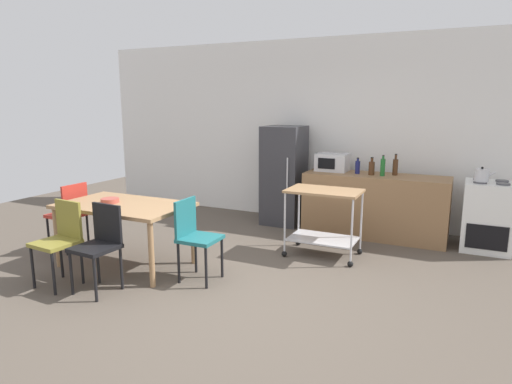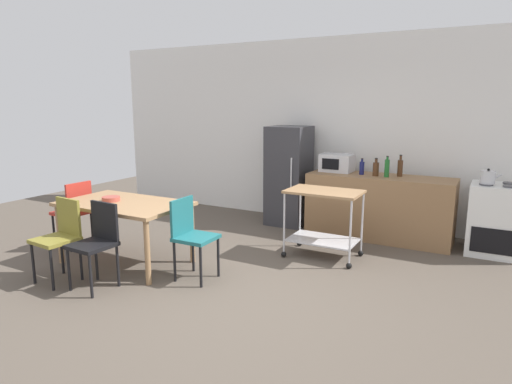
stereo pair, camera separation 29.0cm
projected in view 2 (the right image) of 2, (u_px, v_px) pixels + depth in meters
ground_plane at (228, 291)px, 4.57m from camera, size 12.00×12.00×0.00m
back_wall at (334, 132)px, 7.03m from camera, size 8.40×0.12×2.90m
kitchen_counter at (379, 207)px, 6.29m from camera, size 2.00×0.64×0.90m
dining_table at (124, 209)px, 5.27m from camera, size 1.50×0.90×0.75m
chair_black at (97, 239)px, 4.59m from camera, size 0.42×0.42×0.89m
chair_olive at (60, 234)px, 4.77m from camera, size 0.43×0.43×0.89m
chair_teal at (191, 233)px, 4.82m from camera, size 0.41×0.41×0.89m
chair_red at (75, 209)px, 5.87m from camera, size 0.42×0.42×0.89m
stove_oven at (494, 219)px, 5.63m from camera, size 0.60×0.61×0.92m
refrigerator at (289, 176)px, 7.00m from camera, size 0.60×0.63×1.55m
kitchen_cart at (324, 212)px, 5.49m from camera, size 0.91×0.57×0.85m
microwave at (337, 163)px, 6.57m from camera, size 0.46×0.35×0.26m
bottle_wine at (362, 168)px, 6.31m from camera, size 0.07×0.07×0.23m
bottle_olive_oil at (376, 169)px, 6.18m from camera, size 0.08×0.08×0.25m
bottle_hot_sauce at (387, 168)px, 6.08m from camera, size 0.07×0.07×0.29m
bottle_sparkling_water at (400, 168)px, 6.14m from camera, size 0.07×0.07×0.30m
fruit_bowl at (111, 199)px, 5.31m from camera, size 0.21×0.21×0.05m
kettle at (488, 177)px, 5.49m from camera, size 0.24×0.17×0.19m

